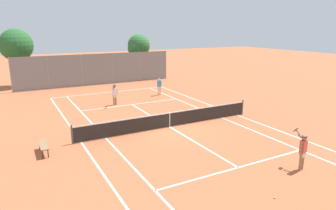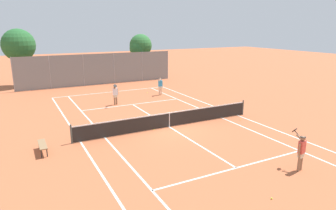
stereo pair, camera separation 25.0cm
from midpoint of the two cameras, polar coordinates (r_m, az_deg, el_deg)
name	(u,v)px [view 2 (the right image)]	position (r m, az deg, el deg)	size (l,w,h in m)	color
ground_plane	(169,127)	(18.88, 0.63, -4.20)	(120.00, 120.00, 0.00)	#B25B38
court_line_markings	(169,127)	(18.88, 0.63, -4.19)	(11.10, 23.90, 0.01)	silver
tennis_net	(169,119)	(18.72, 0.63, -2.73)	(12.00, 0.10, 1.07)	#474C47
player_near_side	(301,151)	(14.32, 24.49, -7.90)	(0.55, 0.83, 1.77)	#936B4C
player_far_left	(115,94)	(24.35, -9.71, 2.16)	(0.57, 0.81, 1.77)	#936B4C
player_far_right	(160,85)	(27.52, -1.22, 3.76)	(0.48, 0.47, 1.60)	beige
loose_tennis_ball_0	(147,93)	(28.59, -3.73, 2.35)	(0.07, 0.07, 0.07)	#D1DB33
loose_tennis_ball_1	(145,115)	(21.39, -4.13, -1.88)	(0.07, 0.07, 0.07)	#D1DB33
loose_tennis_ball_2	(272,198)	(12.08, 19.72, -16.41)	(0.07, 0.07, 0.07)	#D1DB33
loose_tennis_ball_3	(240,120)	(20.82, 13.95, -2.74)	(0.07, 0.07, 0.07)	#D1DB33
loose_tennis_ball_4	(154,130)	(18.30, -2.30, -4.72)	(0.07, 0.07, 0.07)	#D1DB33
courtside_bench	(42,145)	(16.22, -22.39, -7.04)	(0.36, 1.50, 0.47)	olive
back_fence	(99,69)	(33.42, -12.77, 6.67)	(16.83, 0.08, 3.37)	gray
tree_behind_left	(18,46)	(34.96, -26.51, 10.04)	(3.33, 3.33, 5.97)	brown
tree_behind_right	(140,46)	(37.44, -5.18, 11.06)	(2.86, 2.73, 5.29)	brown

